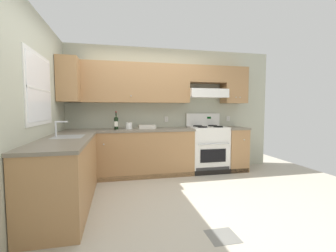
{
  "coord_description": "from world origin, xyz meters",
  "views": [
    {
      "loc": [
        -0.58,
        -3.18,
        1.3
      ],
      "look_at": [
        0.29,
        0.7,
        1.0
      ],
      "focal_mm": 24.47,
      "sensor_mm": 36.0,
      "label": 1
    }
  ],
  "objects_px": {
    "wine_bottle": "(116,122)",
    "stove": "(207,148)",
    "bowl": "(147,127)",
    "paper_towel_roll": "(129,126)"
  },
  "relations": [
    {
      "from": "bowl",
      "to": "paper_towel_roll",
      "type": "bearing_deg",
      "value": -176.07
    },
    {
      "from": "wine_bottle",
      "to": "bowl",
      "type": "relative_size",
      "value": 1.06
    },
    {
      "from": "paper_towel_roll",
      "to": "bowl",
      "type": "bearing_deg",
      "value": 3.93
    },
    {
      "from": "bowl",
      "to": "paper_towel_roll",
      "type": "xyz_separation_m",
      "value": [
        -0.35,
        -0.02,
        0.04
      ]
    },
    {
      "from": "bowl",
      "to": "paper_towel_roll",
      "type": "relative_size",
      "value": 2.53
    },
    {
      "from": "wine_bottle",
      "to": "paper_towel_roll",
      "type": "xyz_separation_m",
      "value": [
        0.24,
        0.05,
        -0.07
      ]
    },
    {
      "from": "stove",
      "to": "paper_towel_roll",
      "type": "bearing_deg",
      "value": 178.27
    },
    {
      "from": "wine_bottle",
      "to": "bowl",
      "type": "height_order",
      "value": "wine_bottle"
    },
    {
      "from": "wine_bottle",
      "to": "bowl",
      "type": "xyz_separation_m",
      "value": [
        0.59,
        0.07,
        -0.11
      ]
    },
    {
      "from": "wine_bottle",
      "to": "stove",
      "type": "bearing_deg",
      "value": 0.01
    }
  ]
}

